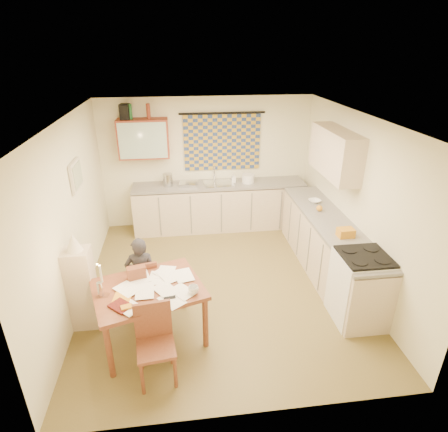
{
  "coord_description": "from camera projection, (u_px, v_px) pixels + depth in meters",
  "views": [
    {
      "loc": [
        -0.56,
        -4.76,
        3.36
      ],
      "look_at": [
        0.08,
        0.2,
        1.05
      ],
      "focal_mm": 30.0,
      "sensor_mm": 36.0,
      "label": 1
    }
  ],
  "objects": [
    {
      "name": "floor",
      "position": [
        221.0,
        284.0,
        5.76
      ],
      "size": [
        4.0,
        4.5,
        0.02
      ],
      "primitive_type": "cube",
      "color": "brown",
      "rests_on": "ground"
    },
    {
      "name": "ceiling",
      "position": [
        220.0,
        118.0,
        4.71
      ],
      "size": [
        4.0,
        4.5,
        0.02
      ],
      "primitive_type": "cube",
      "color": "white",
      "rests_on": "floor"
    },
    {
      "name": "wall_back",
      "position": [
        207.0,
        163.0,
        7.27
      ],
      "size": [
        4.0,
        0.02,
        2.5
      ],
      "primitive_type": "cube",
      "color": "beige",
      "rests_on": "floor"
    },
    {
      "name": "wall_front",
      "position": [
        251.0,
        315.0,
        3.2
      ],
      "size": [
        4.0,
        0.02,
        2.5
      ],
      "primitive_type": "cube",
      "color": "beige",
      "rests_on": "floor"
    },
    {
      "name": "wall_left",
      "position": [
        71.0,
        217.0,
        5.01
      ],
      "size": [
        0.02,
        4.5,
        2.5
      ],
      "primitive_type": "cube",
      "color": "beige",
      "rests_on": "floor"
    },
    {
      "name": "wall_right",
      "position": [
        357.0,
        202.0,
        5.47
      ],
      "size": [
        0.02,
        4.5,
        2.5
      ],
      "primitive_type": "cube",
      "color": "beige",
      "rests_on": "floor"
    },
    {
      "name": "window_blind",
      "position": [
        222.0,
        143.0,
        7.1
      ],
      "size": [
        1.45,
        0.03,
        1.05
      ],
      "primitive_type": "cube",
      "color": "navy",
      "rests_on": "wall_back"
    },
    {
      "name": "curtain_rod",
      "position": [
        222.0,
        113.0,
        6.85
      ],
      "size": [
        1.6,
        0.04,
        0.04
      ],
      "primitive_type": "cylinder",
      "rotation": [
        0.0,
        1.57,
        0.0
      ],
      "color": "black",
      "rests_on": "wall_back"
    },
    {
      "name": "wall_cabinet",
      "position": [
        143.0,
        139.0,
        6.75
      ],
      "size": [
        0.9,
        0.34,
        0.7
      ],
      "primitive_type": "cube",
      "color": "maroon",
      "rests_on": "wall_back"
    },
    {
      "name": "wall_cabinet_glass",
      "position": [
        143.0,
        141.0,
        6.59
      ],
      "size": [
        0.84,
        0.02,
        0.64
      ],
      "primitive_type": "cube",
      "color": "#99B2A5",
      "rests_on": "wall_back"
    },
    {
      "name": "upper_cabinet_right",
      "position": [
        335.0,
        153.0,
        5.69
      ],
      "size": [
        0.34,
        1.3,
        0.7
      ],
      "primitive_type": "cube",
      "color": "#C2AB8E",
      "rests_on": "wall_right"
    },
    {
      "name": "framed_print",
      "position": [
        76.0,
        175.0,
        5.18
      ],
      "size": [
        0.04,
        0.5,
        0.4
      ],
      "primitive_type": "cube",
      "color": "beige",
      "rests_on": "wall_left"
    },
    {
      "name": "print_canvas",
      "position": [
        78.0,
        175.0,
        5.18
      ],
      "size": [
        0.01,
        0.42,
        0.32
      ],
      "primitive_type": "cube",
      "color": "beige",
      "rests_on": "wall_left"
    },
    {
      "name": "counter_back",
      "position": [
        220.0,
        206.0,
        7.35
      ],
      "size": [
        3.3,
        0.62,
        0.92
      ],
      "color": "#C2AB8E",
      "rests_on": "floor"
    },
    {
      "name": "counter_right",
      "position": [
        327.0,
        248.0,
        5.86
      ],
      "size": [
        0.62,
        2.95,
        0.92
      ],
      "color": "#C2AB8E",
      "rests_on": "floor"
    },
    {
      "name": "stove",
      "position": [
        359.0,
        287.0,
        4.85
      ],
      "size": [
        0.62,
        0.62,
        0.96
      ],
      "color": "white",
      "rests_on": "floor"
    },
    {
      "name": "sink",
      "position": [
        218.0,
        186.0,
        7.17
      ],
      "size": [
        0.59,
        0.5,
        0.1
      ],
      "primitive_type": "cube",
      "rotation": [
        0.0,
        0.0,
        0.09
      ],
      "color": "silver",
      "rests_on": "counter_back"
    },
    {
      "name": "tap",
      "position": [
        214.0,
        174.0,
        7.25
      ],
      "size": [
        0.04,
        0.04,
        0.28
      ],
      "primitive_type": "cylinder",
      "rotation": [
        0.0,
        0.0,
        0.19
      ],
      "color": "silver",
      "rests_on": "counter_back"
    },
    {
      "name": "dish_rack",
      "position": [
        189.0,
        184.0,
        7.07
      ],
      "size": [
        0.38,
        0.34,
        0.06
      ],
      "primitive_type": "cube",
      "rotation": [
        0.0,
        0.0,
        -0.12
      ],
      "color": "silver",
      "rests_on": "counter_back"
    },
    {
      "name": "kettle",
      "position": [
        168.0,
        180.0,
        6.99
      ],
      "size": [
        0.22,
        0.22,
        0.24
      ],
      "primitive_type": "cylinder",
      "rotation": [
        0.0,
        0.0,
        -0.26
      ],
      "color": "silver",
      "rests_on": "counter_back"
    },
    {
      "name": "mixing_bowl",
      "position": [
        248.0,
        179.0,
        7.18
      ],
      "size": [
        0.3,
        0.3,
        0.16
      ],
      "primitive_type": "cylinder",
      "rotation": [
        0.0,
        0.0,
        0.27
      ],
      "color": "white",
      "rests_on": "counter_back"
    },
    {
      "name": "soap_bottle",
      "position": [
        234.0,
        178.0,
        7.2
      ],
      "size": [
        0.1,
        0.1,
        0.17
      ],
      "primitive_type": "imported",
      "rotation": [
        0.0,
        0.0,
        -0.13
      ],
      "color": "white",
      "rests_on": "counter_back"
    },
    {
      "name": "bowl",
      "position": [
        315.0,
        201.0,
        6.3
      ],
      "size": [
        0.3,
        0.3,
        0.05
      ],
      "primitive_type": "imported",
      "rotation": [
        0.0,
        0.0,
        0.27
      ],
      "color": "white",
      "rests_on": "counter_right"
    },
    {
      "name": "orange_bag",
      "position": [
        346.0,
        233.0,
        5.18
      ],
      "size": [
        0.22,
        0.17,
        0.12
      ],
      "primitive_type": "cube",
      "rotation": [
        0.0,
        0.0,
        0.03
      ],
      "color": "orange",
      "rests_on": "counter_right"
    },
    {
      "name": "fruit_orange",
      "position": [
        319.0,
        208.0,
        5.97
      ],
      "size": [
        0.1,
        0.1,
        0.1
      ],
      "primitive_type": "sphere",
      "color": "orange",
      "rests_on": "counter_right"
    },
    {
      "name": "speaker",
      "position": [
        125.0,
        112.0,
        6.51
      ],
      "size": [
        0.18,
        0.22,
        0.26
      ],
      "primitive_type": "cube",
      "rotation": [
        0.0,
        0.0,
        -0.11
      ],
      "color": "black",
      "rests_on": "wall_cabinet"
    },
    {
      "name": "bottle_green",
      "position": [
        130.0,
        112.0,
        6.52
      ],
      "size": [
        0.09,
        0.09,
        0.26
      ],
      "primitive_type": "cylinder",
      "rotation": [
        0.0,
        0.0,
        0.29
      ],
      "color": "#195926",
      "rests_on": "wall_cabinet"
    },
    {
      "name": "bottle_brown",
      "position": [
        148.0,
        111.0,
        6.56
      ],
      "size": [
        0.09,
        0.09,
        0.26
      ],
      "primitive_type": "cylinder",
      "rotation": [
        0.0,
        0.0,
        -0.27
      ],
      "color": "maroon",
      "rests_on": "wall_cabinet"
    },
    {
      "name": "dining_table",
      "position": [
        150.0,
        313.0,
        4.55
      ],
      "size": [
        1.46,
        1.26,
        0.75
      ],
      "rotation": [
        0.0,
        0.0,
        0.3
      ],
      "color": "brown",
      "rests_on": "floor"
    },
    {
      "name": "chair_far",
      "position": [
        144.0,
        294.0,
        5.09
      ],
      "size": [
        0.45,
        0.45,
        0.83
      ],
      "rotation": [
        0.0,
        0.0,
        3.36
      ],
      "color": "brown",
      "rests_on": "floor"
    },
    {
      "name": "chair_near",
      "position": [
        157.0,
        358.0,
        4.04
      ],
      "size": [
        0.45,
        0.45,
        0.89
      ],
      "rotation": [
        0.0,
        0.0,
        0.12
      ],
      "color": "brown",
      "rests_on": "floor"
    },
    {
      "name": "person",
      "position": [
        141.0,
        276.0,
        4.95
      ],
      "size": [
        0.43,
        0.3,
        1.12
      ],
      "primitive_type": "imported",
      "rotation": [
        0.0,
        0.0,
        3.17
      ],
      "color": "black",
      "rests_on": "floor"
    },
    {
      "name": "shelf_stand",
      "position": [
        82.0,
        288.0,
        4.72
      ],
      "size": [
        0.32,
        0.3,
        1.1
      ],
      "primitive_type": "cube",
      "color": "#C2AB8E",
      "rests_on": "floor"
    },
    {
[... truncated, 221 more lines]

